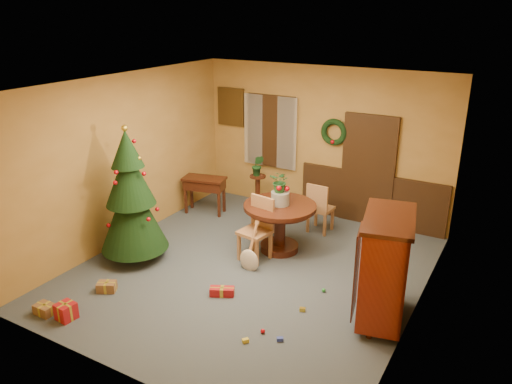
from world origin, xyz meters
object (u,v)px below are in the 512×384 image
Objects in this scene: dining_table at (280,218)px; chair_near at (258,226)px; writing_desk at (205,186)px; sideboard at (385,266)px; christmas_tree at (131,198)px.

dining_table is 1.16× the size of chair_near.
chair_near reaches higher than writing_desk.
writing_desk is 4.54m from sideboard.
dining_table is at bearing 151.83° from sideboard.
writing_desk is (-1.87, 1.14, -0.00)m from chair_near.
sideboard is (2.27, -0.71, 0.24)m from chair_near.
christmas_tree is at bearing -175.50° from sideboard.
sideboard reaches higher than writing_desk.
chair_near reaches higher than dining_table.
dining_table is at bearing -19.59° from writing_desk.
sideboard is at bearing -28.17° from dining_table.
chair_near is 2.39m from sideboard.
chair_near is at bearing 162.73° from sideboard.
chair_near is at bearing -31.41° from writing_desk.
dining_table is 0.82× the size of sideboard.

